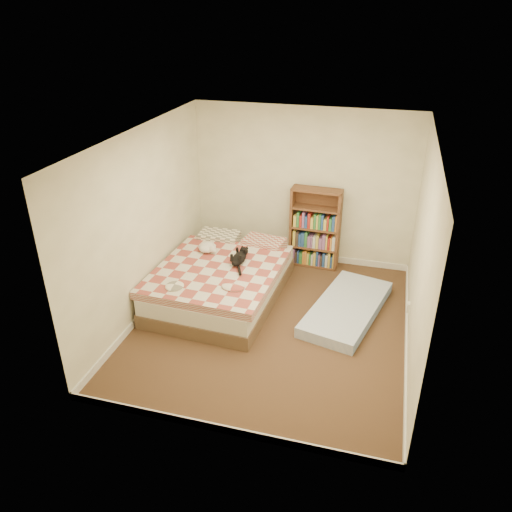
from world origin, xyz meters
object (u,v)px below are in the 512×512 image
(bed, at_px, (223,279))
(black_cat, at_px, (240,257))
(bookshelf, at_px, (315,236))
(floor_mattress, at_px, (347,308))
(white_dog, at_px, (208,248))

(bed, xyz_separation_m, black_cat, (0.23, 0.09, 0.33))
(bed, distance_m, bookshelf, 1.74)
(bed, relative_size, floor_mattress, 1.34)
(floor_mattress, relative_size, white_dog, 5.08)
(floor_mattress, height_order, white_dog, white_dog)
(bookshelf, relative_size, floor_mattress, 0.75)
(black_cat, xyz_separation_m, white_dog, (-0.55, 0.18, -0.00))
(bookshelf, height_order, black_cat, bookshelf)
(bookshelf, relative_size, white_dog, 3.82)
(bed, xyz_separation_m, floor_mattress, (1.80, 0.00, -0.20))
(black_cat, height_order, white_dog, black_cat)
(bookshelf, height_order, floor_mattress, bookshelf)
(black_cat, bearing_deg, floor_mattress, -1.18)
(white_dog, bearing_deg, bookshelf, 19.08)
(bookshelf, distance_m, white_dog, 1.78)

